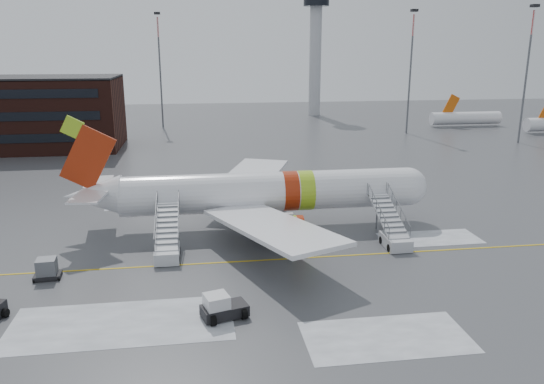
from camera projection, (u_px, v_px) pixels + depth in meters
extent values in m
plane|color=#494C4F|center=(212.00, 258.00, 43.93)|extent=(260.00, 260.00, 0.00)
cylinder|color=white|center=(269.00, 192.00, 51.05)|extent=(28.00, 3.80, 3.80)
sphere|color=white|center=(407.00, 186.00, 53.00)|extent=(3.80, 3.80, 3.80)
cube|color=black|center=(418.00, 181.00, 53.01)|extent=(1.09, 1.60, 0.97)
cone|color=white|center=(93.00, 196.00, 48.71)|extent=(5.20, 3.72, 3.72)
cube|color=#9F260C|center=(88.00, 158.00, 47.77)|extent=(5.27, 0.30, 6.09)
cube|color=#9DCD20|center=(72.00, 127.00, 46.88)|extent=(2.16, 0.26, 2.16)
cube|color=white|center=(99.00, 182.00, 51.05)|extent=(3.07, 4.85, 0.18)
cube|color=white|center=(89.00, 196.00, 46.09)|extent=(3.07, 4.85, 0.18)
cube|color=white|center=(250.00, 178.00, 59.19)|extent=(10.72, 15.97, 1.13)
cube|color=white|center=(271.00, 226.00, 42.95)|extent=(10.72, 15.97, 1.13)
cylinder|color=white|center=(267.00, 197.00, 56.60)|extent=(3.40, 2.10, 2.10)
cylinder|color=white|center=(283.00, 228.00, 46.67)|extent=(3.40, 2.10, 2.10)
cylinder|color=#595B60|center=(387.00, 212.00, 53.40)|extent=(0.20, 0.20, 1.80)
cylinder|color=black|center=(387.00, 216.00, 53.52)|extent=(0.90, 0.56, 0.90)
cylinder|color=black|center=(261.00, 215.00, 54.07)|extent=(0.90, 0.56, 0.90)
cylinder|color=black|center=(267.00, 230.00, 49.49)|extent=(0.90, 0.56, 0.90)
cube|color=silver|center=(395.00, 241.00, 46.26)|extent=(2.00, 3.20, 1.00)
cube|color=silver|center=(388.00, 216.00, 47.83)|extent=(1.90, 5.87, 2.52)
cube|color=silver|center=(377.00, 194.00, 50.67)|extent=(1.90, 1.40, 0.15)
cylinder|color=#595B60|center=(377.00, 212.00, 50.74)|extent=(0.16, 0.16, 3.40)
cylinder|color=black|center=(390.00, 248.00, 45.23)|extent=(0.25, 0.70, 0.70)
cylinder|color=black|center=(401.00, 239.00, 47.39)|extent=(0.25, 0.70, 0.70)
cube|color=silver|center=(167.00, 253.00, 43.54)|extent=(2.00, 3.20, 1.00)
cube|color=silver|center=(167.00, 226.00, 45.11)|extent=(1.90, 5.87, 2.52)
cube|color=silver|center=(168.00, 202.00, 47.95)|extent=(1.90, 1.40, 0.15)
cylinder|color=#595B60|center=(169.00, 221.00, 48.01)|extent=(0.16, 0.16, 3.40)
cylinder|color=black|center=(156.00, 261.00, 42.51)|extent=(0.25, 0.70, 0.70)
cylinder|color=black|center=(179.00, 251.00, 44.67)|extent=(0.25, 0.70, 0.70)
cube|color=black|center=(225.00, 310.00, 34.23)|extent=(3.24, 2.32, 0.73)
cube|color=silver|center=(217.00, 302.00, 33.83)|extent=(1.81, 1.81, 0.94)
cube|color=black|center=(216.00, 297.00, 33.73)|extent=(1.58, 1.65, 0.16)
cylinder|color=black|center=(213.00, 320.00, 33.20)|extent=(0.51, 0.79, 0.73)
cylinder|color=black|center=(244.00, 314.00, 34.03)|extent=(0.51, 0.79, 0.73)
cylinder|color=black|center=(206.00, 310.00, 34.48)|extent=(0.51, 0.79, 0.73)
cylinder|color=black|center=(236.00, 304.00, 35.31)|extent=(0.51, 0.79, 0.73)
cube|color=black|center=(48.00, 276.00, 40.08)|extent=(2.03, 1.54, 0.31)
cube|color=slate|center=(47.00, 267.00, 39.89)|extent=(1.50, 1.42, 1.31)
cylinder|color=black|center=(33.00, 281.00, 39.39)|extent=(0.18, 0.27, 0.26)
cylinder|color=black|center=(62.00, 273.00, 40.81)|extent=(0.18, 0.27, 0.26)
cylinder|color=black|center=(2.00, 311.00, 34.49)|extent=(1.06, 0.79, 0.57)
cylinder|color=#B2B5BA|center=(315.00, 60.00, 135.17)|extent=(3.00, 3.00, 28.00)
cylinder|color=black|center=(316.00, 0.00, 131.38)|extent=(6.40, 6.40, 3.00)
cylinder|color=#595B60|center=(409.00, 86.00, 106.47)|extent=(0.36, 0.36, 19.20)
cylinder|color=#CC7272|center=(413.00, 26.00, 103.45)|extent=(0.32, 0.32, 4.32)
cube|color=black|center=(414.00, 10.00, 102.70)|extent=(1.20, 1.20, 0.50)
cylinder|color=#595B60|center=(161.00, 83.00, 114.81)|extent=(0.36, 0.36, 19.20)
cylinder|color=#CC7272|center=(158.00, 28.00, 111.80)|extent=(0.32, 0.32, 4.32)
cube|color=black|center=(157.00, 13.00, 111.04)|extent=(1.20, 1.20, 0.50)
cylinder|color=#595B60|center=(524.00, 90.00, 95.32)|extent=(0.36, 0.36, 19.20)
cylinder|color=#CC7272|center=(533.00, 23.00, 92.30)|extent=(0.32, 0.32, 4.32)
cube|color=black|center=(535.00, 6.00, 91.55)|extent=(1.20, 1.20, 0.50)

